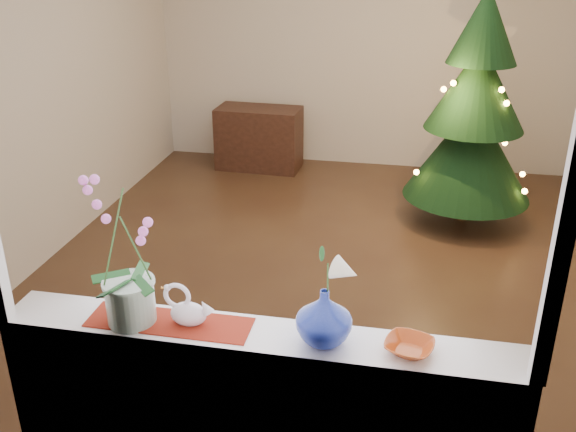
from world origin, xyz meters
name	(u,v)px	position (x,y,z in m)	size (l,w,h in m)	color
ground	(330,263)	(0.00, 0.00, 0.00)	(5.00, 5.00, 0.00)	#382117
wall_back	(365,43)	(0.00, 2.50, 1.35)	(4.50, 0.10, 2.70)	beige
wall_front	(246,254)	(0.00, -2.50, 1.35)	(4.50, 0.10, 2.70)	beige
wall_left	(48,84)	(-2.25, 0.00, 1.35)	(0.10, 5.00, 2.70)	beige
windowsill	(257,337)	(0.00, -2.37, 0.90)	(2.20, 0.26, 0.04)	white
window_frame	(246,161)	(0.00, -2.47, 1.70)	(2.22, 0.06, 1.60)	white
runner	(169,322)	(-0.38, -2.37, 0.92)	(0.70, 0.20, 0.01)	maroon
orchid_pot	(125,253)	(-0.54, -2.39, 1.24)	(0.22, 0.22, 0.65)	white
swan	(188,306)	(-0.30, -2.36, 1.01)	(0.21, 0.10, 0.18)	silver
blue_vase	(324,313)	(0.28, -2.38, 1.06)	(0.26, 0.26, 0.27)	navy
lily	(326,260)	(0.28, -2.38, 1.29)	(0.15, 0.09, 0.20)	silver
paperweight	(321,341)	(0.27, -2.42, 0.95)	(0.07, 0.07, 0.07)	silver
amber_dish	(409,348)	(0.62, -2.38, 0.94)	(0.16, 0.16, 0.04)	#A63D13
xmas_tree	(475,110)	(1.08, 1.10, 1.03)	(1.12, 1.12, 2.05)	#11331B
side_table	(259,138)	(-1.09, 2.13, 0.34)	(0.91, 0.45, 0.68)	black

